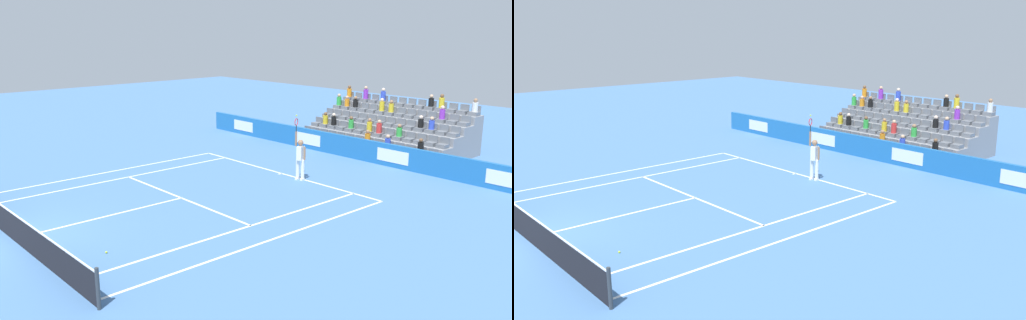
{
  "view_description": "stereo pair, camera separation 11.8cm",
  "coord_description": "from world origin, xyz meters",
  "views": [
    {
      "loc": [
        -17.29,
        5.17,
        6.58
      ],
      "look_at": [
        -0.64,
        -9.75,
        1.1
      ],
      "focal_mm": 38.79,
      "sensor_mm": 36.0,
      "label": 1
    },
    {
      "loc": [
        -17.37,
        5.08,
        6.58
      ],
      "look_at": [
        -0.64,
        -9.75,
        1.1
      ],
      "focal_mm": 38.79,
      "sensor_mm": 36.0,
      "label": 2
    }
  ],
  "objects": [
    {
      "name": "line_centre_mark",
      "position": [
        0.0,
        -11.79,
        0.0
      ],
      "size": [
        0.1,
        0.2,
        0.01
      ],
      "primitive_type": "cube",
      "color": "white",
      "rests_on": "ground"
    },
    {
      "name": "stadium_stand",
      "position": [
        0.0,
        -20.23,
        0.83
      ],
      "size": [
        8.68,
        4.75,
        3.05
      ],
      "color": "gray",
      "rests_on": "ground"
    },
    {
      "name": "loose_tennis_ball",
      "position": [
        -2.99,
        -1.68,
        0.03
      ],
      "size": [
        0.07,
        0.07,
        0.07
      ],
      "primitive_type": "sphere",
      "color": "#D1E533",
      "rests_on": "ground"
    },
    {
      "name": "line_doubles_sideline_right",
      "position": [
        -5.49,
        -5.95,
        0.0
      ],
      "size": [
        0.1,
        11.89,
        0.01
      ],
      "primitive_type": "cube",
      "color": "white",
      "rests_on": "ground"
    },
    {
      "name": "tennis_net",
      "position": [
        0.0,
        0.0,
        0.49
      ],
      "size": [
        11.97,
        0.1,
        1.07
      ],
      "color": "#33383D",
      "rests_on": "ground"
    },
    {
      "name": "line_service",
      "position": [
        0.0,
        -6.4,
        0.0
      ],
      "size": [
        8.23,
        0.1,
        0.01
      ],
      "primitive_type": "cube",
      "color": "white",
      "rests_on": "ground"
    },
    {
      "name": "line_singles_sideline_right",
      "position": [
        -4.12,
        -5.95,
        0.0
      ],
      "size": [
        0.1,
        11.89,
        0.01
      ],
      "primitive_type": "cube",
      "color": "white",
      "rests_on": "ground"
    },
    {
      "name": "tennis_player",
      "position": [
        -1.28,
        -11.74,
        0.99
      ],
      "size": [
        0.54,
        0.43,
        2.85
      ],
      "color": "white",
      "rests_on": "ground"
    },
    {
      "name": "sponsor_barrier",
      "position": [
        0.0,
        -16.66,
        0.54
      ],
      "size": [
        21.68,
        0.22,
        1.08
      ],
      "color": "#1E66AD",
      "rests_on": "ground"
    },
    {
      "name": "line_centre_service",
      "position": [
        0.0,
        -3.2,
        0.0
      ],
      "size": [
        0.1,
        6.4,
        0.01
      ],
      "primitive_type": "cube",
      "color": "white",
      "rests_on": "ground"
    },
    {
      "name": "line_baseline",
      "position": [
        0.0,
        -11.89,
        0.0
      ],
      "size": [
        10.97,
        0.1,
        0.01
      ],
      "primitive_type": "cube",
      "color": "white",
      "rests_on": "ground"
    },
    {
      "name": "line_doubles_sideline_left",
      "position": [
        5.49,
        -5.95,
        0.0
      ],
      "size": [
        0.1,
        11.89,
        0.01
      ],
      "primitive_type": "cube",
      "color": "white",
      "rests_on": "ground"
    },
    {
      "name": "ground_plane",
      "position": [
        0.0,
        0.0,
        0.0
      ],
      "size": [
        80.0,
        80.0,
        0.0
      ],
      "primitive_type": "plane",
      "color": "#4C7AB2"
    },
    {
      "name": "line_singles_sideline_left",
      "position": [
        4.12,
        -5.95,
        0.0
      ],
      "size": [
        0.1,
        11.89,
        0.01
      ],
      "primitive_type": "cube",
      "color": "white",
      "rests_on": "ground"
    }
  ]
}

